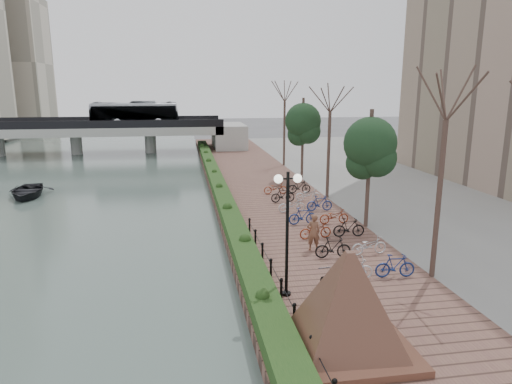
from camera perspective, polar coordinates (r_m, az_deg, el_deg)
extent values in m
plane|color=#59595B|center=(16.51, -1.04, -16.50)|extent=(220.00, 220.00, 0.00)
cube|color=#42524A|center=(42.11, -26.97, 0.41)|extent=(30.00, 130.00, 0.02)
cube|color=brown|center=(33.24, 1.48, -0.76)|extent=(8.00, 75.00, 0.50)
cube|color=gray|center=(39.42, 24.99, 0.19)|extent=(24.00, 75.00, 0.50)
cube|color=#163814|center=(35.11, -4.74, 0.86)|extent=(1.10, 56.00, 0.60)
cylinder|color=black|center=(13.81, 6.92, -18.90)|extent=(0.10, 0.10, 0.70)
cylinder|color=black|center=(15.48, 4.81, -15.10)|extent=(0.10, 0.10, 0.70)
cylinder|color=black|center=(17.22, 3.18, -12.03)|extent=(0.10, 0.10, 0.70)
cylinder|color=black|center=(19.01, 1.87, -9.53)|extent=(0.10, 0.10, 0.70)
cylinder|color=black|center=(20.84, 0.81, -7.46)|extent=(0.10, 0.10, 0.70)
cylinder|color=black|center=(22.70, -0.07, -5.73)|extent=(0.10, 0.10, 0.70)
cylinder|color=black|center=(24.58, -0.81, -4.26)|extent=(0.10, 0.10, 0.70)
cube|color=#4E2B21|center=(14.66, 11.13, -18.12)|extent=(3.68, 3.68, 0.22)
pyramid|color=#4E2B21|center=(13.94, 11.41, -12.77)|extent=(5.81, 5.81, 2.81)
cylinder|color=black|center=(16.75, 3.91, -5.40)|extent=(0.12, 0.12, 4.71)
cylinder|color=black|center=(16.21, 4.02, 1.68)|extent=(0.70, 0.06, 0.06)
sphere|color=white|center=(16.13, 2.81, 1.64)|extent=(0.32, 0.32, 0.32)
sphere|color=white|center=(16.29, 5.22, 1.71)|extent=(0.32, 0.32, 0.32)
imported|color=brown|center=(21.94, 7.19, -5.01)|extent=(0.68, 0.48, 1.79)
imported|color=silver|center=(19.04, 12.02, -9.46)|extent=(0.60, 1.71, 0.90)
imported|color=black|center=(21.30, 9.51, -6.76)|extent=(0.47, 1.66, 1.00)
imported|color=maroon|center=(23.66, 7.50, -4.81)|extent=(0.60, 1.71, 0.90)
imported|color=navy|center=(26.04, 5.88, -2.99)|extent=(0.47, 1.66, 1.00)
imported|color=silver|center=(28.48, 4.52, -1.68)|extent=(0.60, 1.71, 0.90)
imported|color=black|center=(30.92, 3.39, -0.40)|extent=(0.47, 1.66, 1.00)
imported|color=maroon|center=(33.41, 2.42, 0.53)|extent=(0.60, 1.72, 0.90)
imported|color=navy|center=(19.72, 16.97, -8.80)|extent=(0.47, 1.66, 1.00)
imported|color=silver|center=(21.95, 13.99, -6.52)|extent=(0.60, 1.71, 0.90)
imported|color=black|center=(24.21, 11.60, -4.43)|extent=(0.47, 1.66, 1.00)
imported|color=maroon|center=(26.57, 9.63, -2.90)|extent=(0.60, 1.71, 0.90)
imported|color=navy|center=(28.94, 7.99, -1.43)|extent=(0.47, 1.66, 1.00)
imported|color=silver|center=(31.37, 6.60, -0.36)|extent=(0.60, 1.71, 0.90)
imported|color=black|center=(33.81, 5.41, 0.72)|extent=(0.47, 1.66, 1.00)
cube|color=#A2A29D|center=(60.86, -21.68, 7.20)|extent=(36.00, 8.00, 1.00)
cube|color=black|center=(56.99, -22.58, 7.76)|extent=(36.00, 0.15, 0.90)
cube|color=black|center=(64.59, -21.03, 8.38)|extent=(36.00, 0.15, 0.90)
cylinder|color=#A2A29D|center=(61.03, -21.54, 5.57)|extent=(1.40, 1.40, 2.50)
cylinder|color=#A2A29D|center=(59.76, -13.05, 5.99)|extent=(1.40, 1.40, 2.50)
imported|color=silver|center=(59.59, -14.88, 9.50)|extent=(2.52, 10.77, 3.00)
imported|color=black|center=(38.52, -26.71, 0.12)|extent=(3.70, 4.89, 0.95)
cube|color=beige|center=(99.30, -28.30, 13.96)|extent=(12.00, 12.00, 24.00)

